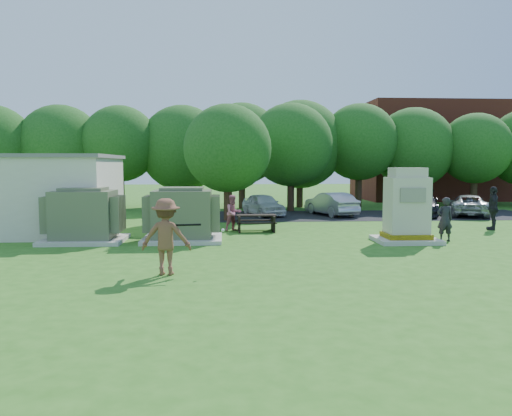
{
  "coord_description": "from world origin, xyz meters",
  "views": [
    {
      "loc": [
        -1.21,
        -14.68,
        2.94
      ],
      "look_at": [
        0.0,
        4.0,
        1.3
      ],
      "focal_mm": 35.0,
      "sensor_mm": 36.0,
      "label": 1
    }
  ],
  "objects": [
    {
      "name": "car_silver_a",
      "position": [
        4.96,
        13.64,
        0.67
      ],
      "size": [
        2.6,
        4.28,
        1.33
      ],
      "primitive_type": "imported",
      "rotation": [
        0.0,
        0.0,
        3.46
      ],
      "color": "#A6A6AA",
      "rests_on": "ground"
    },
    {
      "name": "person_at_picnic",
      "position": [
        -0.79,
        7.3,
        0.8
      ],
      "size": [
        0.97,
        0.89,
        1.6
      ],
      "primitive_type": "imported",
      "rotation": [
        0.0,
        0.0,
        0.48
      ],
      "color": "#BF6576",
      "rests_on": "ground"
    },
    {
      "name": "person_by_generator",
      "position": [
        7.21,
        3.71,
        0.85
      ],
      "size": [
        0.63,
        0.42,
        1.7
      ],
      "primitive_type": "imported",
      "rotation": [
        0.0,
        0.0,
        3.17
      ],
      "color": "black",
      "rests_on": "ground"
    },
    {
      "name": "ground",
      "position": [
        0.0,
        0.0,
        0.0
      ],
      "size": [
        120.0,
        120.0,
        0.0
      ],
      "primitive_type": "plane",
      "color": "#2D6619",
      "rests_on": "ground"
    },
    {
      "name": "picnic_table",
      "position": [
        0.21,
        7.06,
        0.46
      ],
      "size": [
        1.73,
        1.3,
        0.74
      ],
      "color": "black",
      "rests_on": "ground"
    },
    {
      "name": "batter",
      "position": [
        -2.75,
        -1.42,
        1.02
      ],
      "size": [
        1.37,
        0.84,
        2.04
      ],
      "primitive_type": "imported",
      "rotation": [
        0.0,
        0.0,
        3.08
      ],
      "color": "brown",
      "rests_on": "ground"
    },
    {
      "name": "transformer_right",
      "position": [
        -2.8,
        4.5,
        0.97
      ],
      "size": [
        3.0,
        2.4,
        2.07
      ],
      "color": "beige",
      "rests_on": "ground"
    },
    {
      "name": "person_walking_right",
      "position": [
        10.86,
        6.88,
        0.98
      ],
      "size": [
        0.87,
        1.24,
        1.96
      ],
      "primitive_type": "imported",
      "rotation": [
        0.0,
        0.0,
        4.33
      ],
      "color": "black",
      "rests_on": "ground"
    },
    {
      "name": "car_white",
      "position": [
        1.06,
        13.82,
        0.64
      ],
      "size": [
        2.59,
        4.01,
        1.27
      ],
      "primitive_type": "imported",
      "rotation": [
        0.0,
        0.0,
        0.32
      ],
      "color": "white",
      "rests_on": "ground"
    },
    {
      "name": "car_silver_b",
      "position": [
        12.78,
        12.91,
        0.6
      ],
      "size": [
        3.53,
        4.78,
        1.21
      ],
      "primitive_type": "imported",
      "rotation": [
        0.0,
        0.0,
        2.74
      ],
      "color": "#A1A2A6",
      "rests_on": "ground"
    },
    {
      "name": "generator_cabinet",
      "position": [
        5.69,
        3.67,
        1.23
      ],
      "size": [
        2.32,
        1.89,
        2.82
      ],
      "color": "beige",
      "rests_on": "ground"
    },
    {
      "name": "brick_building",
      "position": [
        18.0,
        27.0,
        4.0
      ],
      "size": [
        15.0,
        8.0,
        8.0
      ],
      "primitive_type": "cube",
      "color": "maroon",
      "rests_on": "ground"
    },
    {
      "name": "parking_strip",
      "position": [
        7.0,
        13.5,
        0.01
      ],
      "size": [
        20.0,
        6.0,
        0.01
      ],
      "primitive_type": "cube",
      "color": "#232326",
      "rests_on": "ground"
    },
    {
      "name": "transformer_left",
      "position": [
        -6.5,
        4.5,
        0.97
      ],
      "size": [
        3.0,
        2.4,
        2.07
      ],
      "color": "beige",
      "rests_on": "ground"
    },
    {
      "name": "batting_equipment",
      "position": [
        -2.16,
        -1.47,
        1.31
      ],
      "size": [
        1.57,
        0.43,
        0.26
      ],
      "color": "black",
      "rests_on": "ground"
    },
    {
      "name": "tree_row",
      "position": [
        1.75,
        18.5,
        4.15
      ],
      "size": [
        41.3,
        13.3,
        7.3
      ],
      "color": "#47301E",
      "rests_on": "ground"
    },
    {
      "name": "car_dark",
      "position": [
        10.13,
        13.43,
        0.71
      ],
      "size": [
        3.64,
        5.27,
        1.42
      ],
      "primitive_type": "imported",
      "rotation": [
        0.0,
        0.0,
        -0.38
      ],
      "color": "black",
      "rests_on": "ground"
    }
  ]
}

